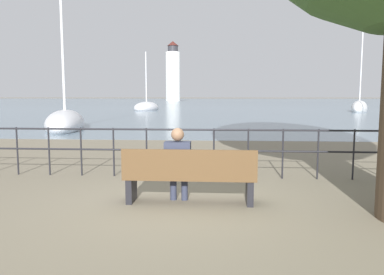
{
  "coord_description": "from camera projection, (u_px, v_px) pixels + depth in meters",
  "views": [
    {
      "loc": [
        0.47,
        -5.91,
        1.72
      ],
      "look_at": [
        0.0,
        0.5,
        1.01
      ],
      "focal_mm": 35.0,
      "sensor_mm": 36.0,
      "label": 1
    }
  ],
  "objects": [
    {
      "name": "harbor_lighthouse",
      "position": [
        173.0,
        73.0,
        133.9
      ],
      "size": [
        5.16,
        5.16,
        21.26
      ],
      "color": "white",
      "rests_on": "ground_plane"
    },
    {
      "name": "harbor_water",
      "position": [
        218.0,
        100.0,
        163.32
      ],
      "size": [
        600.0,
        300.0,
        0.01
      ],
      "color": "slate",
      "rests_on": "ground_plane"
    },
    {
      "name": "park_bench",
      "position": [
        189.0,
        177.0,
        5.96
      ],
      "size": [
        2.12,
        0.45,
        0.9
      ],
      "color": "brown",
      "rests_on": "ground_plane"
    },
    {
      "name": "seated_person_left",
      "position": [
        178.0,
        162.0,
        6.03
      ],
      "size": [
        0.42,
        0.35,
        1.22
      ],
      "color": "#2D3347",
      "rests_on": "ground_plane"
    },
    {
      "name": "sailboat_3",
      "position": [
        359.0,
        108.0,
        42.69
      ],
      "size": [
        4.31,
        6.86,
        10.9
      ],
      "rotation": [
        0.0,
        0.0,
        -0.43
      ],
      "color": "white",
      "rests_on": "ground_plane"
    },
    {
      "name": "sailboat_0",
      "position": [
        65.0,
        123.0,
        20.04
      ],
      "size": [
        4.03,
        7.19,
        7.37
      ],
      "rotation": [
        0.0,
        0.0,
        0.32
      ],
      "color": "silver",
      "rests_on": "ground_plane"
    },
    {
      "name": "sailboat_2",
      "position": [
        146.0,
        108.0,
        46.25
      ],
      "size": [
        3.44,
        5.64,
        7.59
      ],
      "rotation": [
        0.0,
        0.0,
        -0.2
      ],
      "color": "silver",
      "rests_on": "ground_plane"
    },
    {
      "name": "ground_plane",
      "position": [
        190.0,
        203.0,
        6.08
      ],
      "size": [
        1000.0,
        1000.0,
        0.0
      ],
      "primitive_type": "plane",
      "color": "#7A705B"
    },
    {
      "name": "promenade_railing",
      "position": [
        197.0,
        145.0,
        7.91
      ],
      "size": [
        12.25,
        0.04,
        1.05
      ],
      "color": "black",
      "rests_on": "ground_plane"
    }
  ]
}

